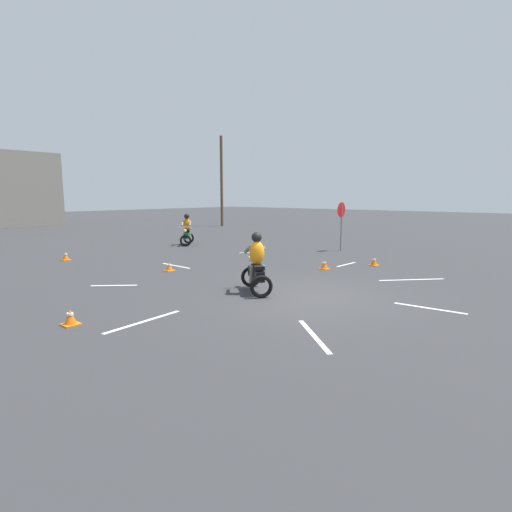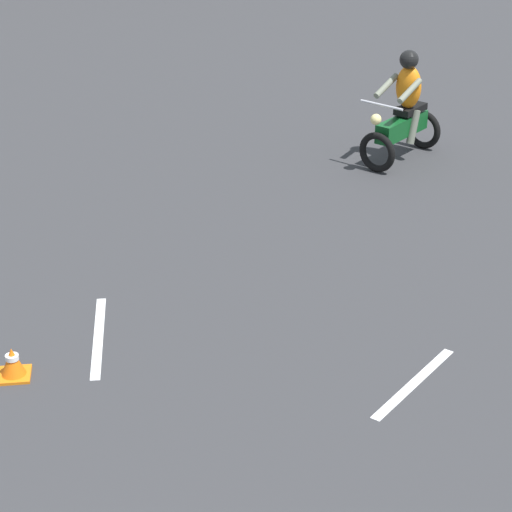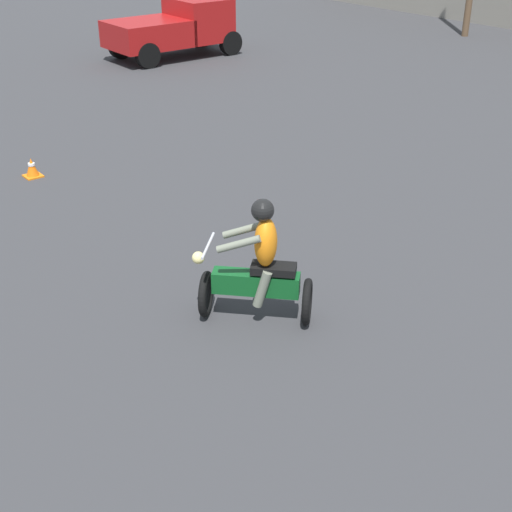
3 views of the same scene
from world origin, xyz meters
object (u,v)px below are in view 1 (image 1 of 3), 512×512
Objects in this scene: motorcycle_rider_foreground at (256,266)px; traffic_cone_mid_center at (374,261)px; traffic_cone_near_left at (324,265)px; stop_sign at (341,216)px; traffic_cone_near_right at (66,256)px; traffic_cone_mid_left at (70,317)px; motorcycle_rider_background at (187,231)px; utility_pole_near at (222,182)px; traffic_cone_far_right at (169,267)px.

motorcycle_rider_foreground is 4.89× the size of traffic_cone_mid_center.
traffic_cone_near_left is at bearing 42.62° from motorcycle_rider_foreground.
stop_sign is at bearing 46.11° from traffic_cone_mid_center.
motorcycle_rider_foreground is at bearing -174.74° from traffic_cone_near_left.
traffic_cone_near_right reaches higher than traffic_cone_mid_left.
motorcycle_rider_background is 10.38m from traffic_cone_mid_center.
traffic_cone_mid_left is (-10.27, -8.60, -0.56)m from motorcycle_rider_background.
stop_sign is at bearing 22.24° from traffic_cone_near_left.
traffic_cone_mid_center is (-2.86, -2.97, -1.47)m from stop_sign.
traffic_cone_near_left is at bearing -124.87° from utility_pole_near.
motorcycle_rider_foreground is 24.31m from utility_pole_near.
utility_pole_near reaches higher than motorcycle_rider_background.
motorcycle_rider_background is 4.89× the size of traffic_cone_mid_center.
traffic_cone_mid_center is (1.84, -1.05, -0.00)m from traffic_cone_near_left.
traffic_cone_far_right is (-5.67, 5.00, -0.01)m from traffic_cone_mid_center.
traffic_cone_near_left reaches higher than traffic_cone_mid_center.
traffic_cone_mid_center is at bearing -133.89° from stop_sign.
motorcycle_rider_foreground is 4.73m from traffic_cone_mid_left.
motorcycle_rider_foreground is 11.25m from motorcycle_rider_background.
traffic_cone_near_right is (-0.88, 9.44, -0.55)m from motorcycle_rider_foreground.
traffic_cone_near_right is at bearing 144.02° from stop_sign.
stop_sign is 4.38m from traffic_cone_mid_center.
traffic_cone_near_right is at bearing -154.23° from utility_pole_near.
motorcycle_rider_background is 0.22× the size of utility_pole_near.
motorcycle_rider_foreground is at bearing -132.62° from utility_pole_near.
traffic_cone_near_left is 10.40m from traffic_cone_near_right.
motorcycle_rider_foreground is at bearing -165.50° from stop_sign.
traffic_cone_near_right is 12.26m from traffic_cone_mid_center.
traffic_cone_mid_left is at bearing -174.86° from stop_sign.
traffic_cone_far_right is at bearing 166.64° from stop_sign.
traffic_cone_near_right is at bearing 48.99° from motorcycle_rider_background.
utility_pole_near is at bearing 40.10° from traffic_cone_far_right.
motorcycle_rider_background is at bearing 2.27° from traffic_cone_near_right.
traffic_cone_near_left is 8.83m from traffic_cone_mid_left.
motorcycle_rider_background reaches higher than traffic_cone_far_right.
traffic_cone_far_right is (4.97, 3.24, -0.01)m from traffic_cone_mid_left.
motorcycle_rider_foreground is 4.29m from traffic_cone_near_left.
stop_sign is at bearing 160.35° from motorcycle_rider_background.
utility_pole_near reaches higher than motorcycle_rider_foreground.
motorcycle_rider_background is 8.11m from stop_sign.
motorcycle_rider_foreground is 9.27m from stop_sign.
utility_pole_near is at bearing -96.14° from motorcycle_rider_background.
utility_pole_near is (12.10, 17.36, 3.62)m from traffic_cone_near_left.
traffic_cone_near_left is (-4.70, -1.92, -1.47)m from stop_sign.
stop_sign is 17.26m from utility_pole_near.
utility_pole_near reaches higher than traffic_cone_mid_center.
motorcycle_rider_foreground is 4.39m from traffic_cone_far_right.
traffic_cone_mid_center is 0.99× the size of traffic_cone_mid_left.
motorcycle_rider_background is 4.50× the size of traffic_cone_near_right.
motorcycle_rider_background is (5.70, 9.70, 0.00)m from motorcycle_rider_foreground.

